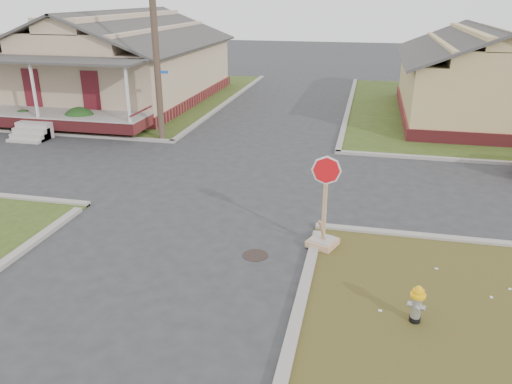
# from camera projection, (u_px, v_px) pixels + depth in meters

# --- Properties ---
(ground) EXTENTS (120.00, 120.00, 0.00)m
(ground) POSITION_uv_depth(u_px,v_px,m) (180.00, 238.00, 13.37)
(ground) COLOR #2C2C2F
(ground) RESTS_ON ground
(verge_far_left) EXTENTS (19.00, 19.00, 0.05)m
(verge_far_left) POSITION_uv_depth(u_px,v_px,m) (90.00, 94.00, 32.33)
(verge_far_left) COLOR #324418
(verge_far_left) RESTS_ON ground
(curbs) EXTENTS (80.00, 40.00, 0.12)m
(curbs) POSITION_uv_depth(u_px,v_px,m) (230.00, 176.00, 17.90)
(curbs) COLOR gray
(curbs) RESTS_ON ground
(manhole) EXTENTS (0.64, 0.64, 0.01)m
(manhole) POSITION_uv_depth(u_px,v_px,m) (255.00, 255.00, 12.46)
(manhole) COLOR black
(manhole) RESTS_ON ground
(corner_house) EXTENTS (10.10, 15.50, 5.30)m
(corner_house) POSITION_uv_depth(u_px,v_px,m) (120.00, 63.00, 29.69)
(corner_house) COLOR maroon
(corner_house) RESTS_ON ground
(side_house_yellow) EXTENTS (7.60, 11.60, 4.70)m
(side_house_yellow) POSITION_uv_depth(u_px,v_px,m) (477.00, 76.00, 25.47)
(side_house_yellow) COLOR maroon
(side_house_yellow) RESTS_ON ground
(utility_pole) EXTENTS (1.80, 0.28, 9.00)m
(utility_pole) POSITION_uv_depth(u_px,v_px,m) (155.00, 31.00, 20.57)
(utility_pole) COLOR #3D2D23
(utility_pole) RESTS_ON ground
(fire_hydrant) EXTENTS (0.30, 0.30, 0.81)m
(fire_hydrant) POSITION_uv_depth(u_px,v_px,m) (417.00, 302.00, 9.72)
(fire_hydrant) COLOR black
(fire_hydrant) RESTS_ON ground
(stop_sign) EXTENTS (0.69, 0.67, 2.43)m
(stop_sign) POSITION_uv_depth(u_px,v_px,m) (323.00, 227.00, 12.66)
(stop_sign) COLOR tan
(stop_sign) RESTS_ON ground
(hedge_left) EXTENTS (1.23, 1.01, 0.94)m
(hedge_left) POSITION_uv_depth(u_px,v_px,m) (24.00, 118.00, 24.05)
(hedge_left) COLOR #193E16
(hedge_left) RESTS_ON verge_far_left
(hedge_right) EXTENTS (1.48, 1.21, 1.13)m
(hedge_right) POSITION_uv_depth(u_px,v_px,m) (80.00, 119.00, 23.35)
(hedge_right) COLOR #193E16
(hedge_right) RESTS_ON verge_far_left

